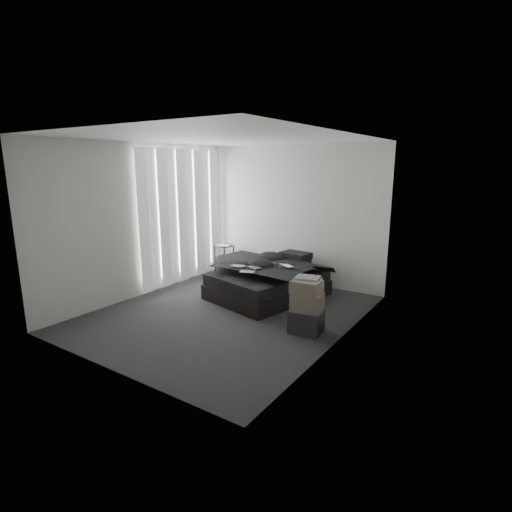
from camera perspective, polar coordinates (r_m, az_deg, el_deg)
The scene contains 25 objects.
floor at distance 6.22m, azimuth -4.11°, elevation -8.13°, with size 3.60×4.20×0.01m, color #29292B.
ceiling at distance 5.82m, azimuth -4.54°, elevation 16.50°, with size 3.60×4.20×0.01m, color white.
wall_back at distance 7.63m, azimuth 5.42°, elevation 5.86°, with size 3.60×0.01×2.60m, color beige.
wall_front at distance 4.45m, azimuth -21.09°, elevation -0.09°, with size 3.60×0.01×2.60m, color beige.
wall_left at distance 7.12m, azimuth -15.90°, elevation 4.91°, with size 0.01×4.20×2.60m, color beige.
wall_right at distance 5.00m, azimuth 12.24°, elevation 1.87°, with size 0.01×4.20×2.60m, color beige.
window_left at distance 7.71m, azimuth -10.75°, elevation 6.13°, with size 0.02×2.00×2.30m, color white.
curtain_left at distance 7.68m, azimuth -10.46°, elevation 5.60°, with size 0.06×2.12×2.48m, color white.
bed at distance 6.92m, azimuth 1.70°, elevation -4.82°, with size 1.38×1.83×0.25m, color black.
mattress at distance 6.86m, azimuth 1.71°, elevation -3.05°, with size 1.33×1.77×0.19m, color black.
duvet at distance 6.77m, azimuth 1.46°, elevation -1.47°, with size 1.35×1.56×0.21m, color black.
pillow_lower at distance 7.35m, azimuth 5.37°, elevation -0.72°, with size 0.55×0.37×0.12m, color black.
pillow_upper at distance 7.27m, azimuth 5.67°, elevation 0.09°, with size 0.51×0.35×0.12m, color black.
laptop at distance 6.58m, azimuth 4.09°, elevation -0.87°, with size 0.29×0.19×0.02m, color silver.
comic_a at distance 6.61m, azimuth -2.61°, elevation -0.86°, with size 0.23×0.15×0.01m, color black.
comic_b at distance 6.50m, azimuth -0.19°, elevation -1.03°, with size 0.23×0.15×0.01m, color black.
comic_c at distance 6.25m, azimuth -1.24°, elevation -1.57°, with size 0.23×0.15×0.01m, color black.
side_stand at distance 8.10m, azimuth -4.55°, elevation -0.75°, with size 0.35×0.35×0.65m, color black.
papers at distance 8.01m, azimuth -4.59°, elevation 1.51°, with size 0.25×0.18×0.01m, color white.
floor_books at distance 7.48m, azimuth -4.89°, elevation -3.94°, with size 0.14×0.19×0.14m, color black.
box_lower at distance 5.54m, azimuth 7.19°, elevation -9.20°, with size 0.43×0.33×0.32m, color black.
box_mid at distance 5.43m, azimuth 7.33°, elevation -6.52°, with size 0.40×0.32×0.24m, color #564D44.
box_upper at distance 5.38m, azimuth 7.24°, elevation -4.41°, with size 0.38×0.31×0.17m, color #564D44.
art_book_white at distance 5.34m, azimuth 7.37°, elevation -3.40°, with size 0.33×0.26×0.03m, color silver.
art_book_snake at distance 5.32m, azimuth 7.44°, elevation -3.11°, with size 0.32×0.25×0.03m, color silver.
Camera 1 is at (3.56, -4.59, 2.24)m, focal length 28.00 mm.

